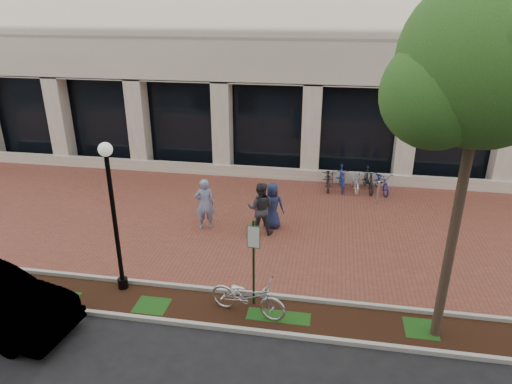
% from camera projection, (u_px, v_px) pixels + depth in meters
% --- Properties ---
extents(ground, '(120.00, 120.00, 0.00)m').
position_uv_depth(ground, '(245.00, 221.00, 16.63)').
color(ground, black).
rests_on(ground, ground).
extents(brick_plaza, '(40.00, 9.00, 0.01)m').
position_uv_depth(brick_plaza, '(245.00, 220.00, 16.62)').
color(brick_plaza, brown).
rests_on(brick_plaza, ground).
extents(planting_strip, '(40.00, 1.50, 0.01)m').
position_uv_depth(planting_strip, '(207.00, 308.00, 11.85)').
color(planting_strip, black).
rests_on(planting_strip, ground).
extents(curb_plaza_side, '(40.00, 0.12, 0.12)m').
position_uv_depth(curb_plaza_side, '(214.00, 290.00, 12.51)').
color(curb_plaza_side, '#ACABA2').
rests_on(curb_plaza_side, ground).
extents(curb_street_side, '(40.00, 0.12, 0.12)m').
position_uv_depth(curb_street_side, '(198.00, 325.00, 11.14)').
color(curb_street_side, '#ACABA2').
rests_on(curb_street_side, ground).
extents(parking_sign, '(0.34, 0.07, 2.44)m').
position_uv_depth(parking_sign, '(254.00, 253.00, 11.43)').
color(parking_sign, '#153A1B').
rests_on(parking_sign, ground).
extents(lamppost, '(0.36, 0.36, 4.21)m').
position_uv_depth(lamppost, '(113.00, 210.00, 11.79)').
color(lamppost, black).
rests_on(lamppost, ground).
extents(street_tree, '(3.98, 3.32, 7.99)m').
position_uv_depth(street_tree, '(486.00, 73.00, 8.60)').
color(street_tree, '#4E3A2C').
rests_on(street_tree, ground).
extents(locked_bicycle, '(2.14, 1.14, 1.07)m').
position_uv_depth(locked_bicycle, '(248.00, 296.00, 11.44)').
color(locked_bicycle, silver).
rests_on(locked_bicycle, ground).
extents(pedestrian_left, '(0.77, 0.63, 1.84)m').
position_uv_depth(pedestrian_left, '(205.00, 204.00, 15.75)').
color(pedestrian_left, '#7C8BB9').
rests_on(pedestrian_left, ground).
extents(pedestrian_mid, '(0.92, 0.73, 1.85)m').
position_uv_depth(pedestrian_mid, '(260.00, 208.00, 15.40)').
color(pedestrian_mid, '#2C2D32').
rests_on(pedestrian_mid, ground).
extents(pedestrian_right, '(0.85, 0.59, 1.66)m').
position_uv_depth(pedestrian_right, '(272.00, 206.00, 15.83)').
color(pedestrian_right, navy).
rests_on(pedestrian_right, ground).
extents(bollard, '(0.12, 0.12, 0.99)m').
position_uv_depth(bollard, '(378.00, 192.00, 17.80)').
color(bollard, silver).
rests_on(bollard, ground).
extents(bike_rack_cluster, '(3.04, 1.81, 1.00)m').
position_uv_depth(bike_rack_cluster, '(355.00, 180.00, 19.19)').
color(bike_rack_cluster, black).
rests_on(bike_rack_cluster, ground).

